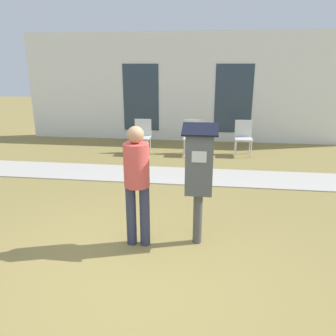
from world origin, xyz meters
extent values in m
plane|color=olive|center=(0.00, 0.00, 0.00)|extent=(40.00, 40.00, 0.00)
cube|color=#B7B2A8|center=(0.00, 3.47, 0.01)|extent=(12.00, 1.10, 0.02)
cube|color=white|center=(0.00, 7.03, 1.60)|extent=(10.00, 0.24, 3.20)
cube|color=#2D3D4C|center=(-1.40, 6.90, 1.30)|extent=(1.10, 0.02, 2.00)
cube|color=#2D3D4C|center=(1.40, 6.90, 1.30)|extent=(1.10, 0.02, 2.00)
cylinder|color=#4C4C4C|center=(0.64, 0.79, 0.35)|extent=(0.12, 0.12, 0.70)
cube|color=#4C5156|center=(0.64, 0.79, 1.10)|extent=(0.34, 0.22, 0.80)
cube|color=silver|center=(0.64, 0.68, 1.22)|extent=(0.18, 0.01, 0.14)
cube|color=black|center=(0.64, 0.79, 1.53)|extent=(0.44, 0.31, 0.12)
cylinder|color=#333851|center=(-0.21, 0.65, 0.41)|extent=(0.13, 0.13, 0.82)
cylinder|color=#333851|center=(-0.03, 0.65, 0.41)|extent=(0.13, 0.13, 0.82)
cylinder|color=#D14C47|center=(-0.12, 0.65, 1.09)|extent=(0.32, 0.32, 0.55)
sphere|color=tan|center=(-0.12, 0.65, 1.48)|extent=(0.21, 0.21, 0.21)
cylinder|color=silver|center=(-1.22, 4.97, 0.21)|extent=(0.03, 0.03, 0.42)
cylinder|color=silver|center=(-0.84, 4.97, 0.21)|extent=(0.03, 0.03, 0.42)
cylinder|color=silver|center=(-1.22, 5.35, 0.21)|extent=(0.03, 0.03, 0.42)
cylinder|color=silver|center=(-0.84, 5.35, 0.21)|extent=(0.03, 0.03, 0.42)
cube|color=silver|center=(-1.03, 5.16, 0.44)|extent=(0.44, 0.44, 0.04)
cube|color=silver|center=(-1.03, 5.37, 0.68)|extent=(0.44, 0.04, 0.44)
cylinder|color=silver|center=(0.10, 5.06, 0.21)|extent=(0.03, 0.03, 0.42)
cylinder|color=silver|center=(0.48, 5.06, 0.21)|extent=(0.03, 0.03, 0.42)
cylinder|color=silver|center=(0.10, 5.44, 0.21)|extent=(0.03, 0.03, 0.42)
cylinder|color=silver|center=(0.48, 5.44, 0.21)|extent=(0.03, 0.03, 0.42)
cube|color=silver|center=(0.29, 5.25, 0.44)|extent=(0.44, 0.44, 0.04)
cube|color=silver|center=(0.29, 5.45, 0.68)|extent=(0.44, 0.04, 0.44)
cylinder|color=silver|center=(1.43, 5.17, 0.21)|extent=(0.03, 0.03, 0.42)
cylinder|color=silver|center=(1.81, 5.17, 0.21)|extent=(0.03, 0.03, 0.42)
cylinder|color=silver|center=(1.43, 5.55, 0.21)|extent=(0.03, 0.03, 0.42)
cylinder|color=silver|center=(1.81, 5.55, 0.21)|extent=(0.03, 0.03, 0.42)
cube|color=silver|center=(1.62, 5.36, 0.44)|extent=(0.44, 0.44, 0.04)
cube|color=silver|center=(1.62, 5.56, 0.68)|extent=(0.44, 0.04, 0.44)
camera|label=1|loc=(0.77, -3.12, 2.28)|focal=35.00mm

